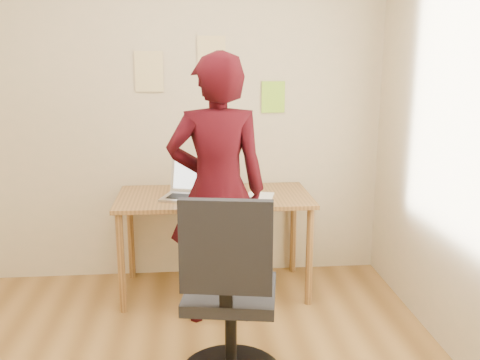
{
  "coord_description": "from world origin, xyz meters",
  "views": [
    {
      "loc": [
        0.26,
        -2.38,
        1.73
      ],
      "look_at": [
        0.56,
        0.95,
        0.95
      ],
      "focal_mm": 40.0,
      "sensor_mm": 36.0,
      "label": 1
    }
  ],
  "objects": [
    {
      "name": "person",
      "position": [
        0.42,
        0.95,
        0.88
      ],
      "size": [
        0.65,
        0.44,
        1.76
      ],
      "primitive_type": "imported",
      "rotation": [
        0.0,
        0.0,
        3.17
      ],
      "color": "#32060C",
      "rests_on": "ground"
    },
    {
      "name": "wall_note_left",
      "position": [
        -0.05,
        1.74,
        1.61
      ],
      "size": [
        0.21,
        0.0,
        0.3
      ],
      "primitive_type": "cube",
      "color": "#E0C786",
      "rests_on": "room"
    },
    {
      "name": "wall_note_mid",
      "position": [
        0.42,
        1.74,
        1.73
      ],
      "size": [
        0.21,
        0.0,
        0.3
      ],
      "primitive_type": "cube",
      "color": "#E0C786",
      "rests_on": "room"
    },
    {
      "name": "desk",
      "position": [
        0.41,
        1.38,
        0.65
      ],
      "size": [
        1.4,
        0.7,
        0.74
      ],
      "color": "olive",
      "rests_on": "ground"
    },
    {
      "name": "phone",
      "position": [
        0.66,
        1.21,
        0.74
      ],
      "size": [
        0.09,
        0.13,
        0.01
      ],
      "rotation": [
        0.0,
        0.0,
        0.23
      ],
      "color": "black",
      "rests_on": "desk"
    },
    {
      "name": "laptop",
      "position": [
        0.24,
        1.34,
        0.79
      ],
      "size": [
        0.44,
        0.42,
        0.26
      ],
      "rotation": [
        0.0,
        0.0,
        -0.32
      ],
      "color": "#ADADB4",
      "rests_on": "desk"
    },
    {
      "name": "wall_note_right",
      "position": [
        0.89,
        1.74,
        1.42
      ],
      "size": [
        0.18,
        0.0,
        0.24
      ],
      "primitive_type": "cube",
      "color": "#9ADF32",
      "rests_on": "room"
    },
    {
      "name": "room",
      "position": [
        0.0,
        0.0,
        1.35
      ],
      "size": [
        3.58,
        3.58,
        2.78
      ],
      "color": "brown",
      "rests_on": "ground"
    },
    {
      "name": "office_chair",
      "position": [
        0.44,
        0.18,
        0.46
      ],
      "size": [
        0.56,
        0.57,
        1.07
      ],
      "rotation": [
        0.0,
        0.0,
        -0.17
      ],
      "color": "black",
      "rests_on": "ground"
    },
    {
      "name": "paper_sheet",
      "position": [
        0.74,
        1.31,
        0.74
      ],
      "size": [
        0.25,
        0.31,
        0.0
      ],
      "primitive_type": "cube",
      "rotation": [
        0.0,
        0.0,
        -0.25
      ],
      "color": "white",
      "rests_on": "desk"
    }
  ]
}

